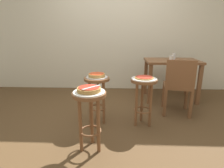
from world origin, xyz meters
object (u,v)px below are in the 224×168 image
Objects in this scene: pizza_leftside at (97,75)px; pizza_server_knife at (92,87)px; stool_middle at (143,92)px; serving_plate_middle at (144,79)px; stool_foreground at (90,109)px; serving_plate_leftside at (97,77)px; condiment_shaker at (174,57)px; wooden_chair at (178,85)px; cup_near_edge at (171,58)px; serving_plate_foreground at (89,92)px; pizza_foreground at (89,89)px; cup_far_edge at (174,56)px; stool_leftside at (97,90)px; dining_table at (171,67)px; pizza_middle at (144,77)px.

pizza_server_knife reaches higher than pizza_leftside.
serving_plate_middle reaches higher than stool_middle.
stool_foreground is 0.66m from pizza_leftside.
serving_plate_leftside reaches higher than stool_foreground.
condiment_shaker is (1.28, 1.62, 0.32)m from stool_foreground.
serving_plate_leftside is (-0.62, 0.06, 0.18)m from stool_middle.
serving_plate_middle is at bearing -147.92° from wooden_chair.
cup_near_edge is at bearing 35.78° from pizza_leftside.
pizza_leftside reaches higher than serving_plate_foreground.
stool_foreground is 2.70× the size of pizza_foreground.
wooden_chair is at bearing 37.97° from pizza_foreground.
cup_far_edge reaches higher than stool_foreground.
serving_plate_leftside is 1.31× the size of pizza_server_knife.
pizza_foreground is 0.73× the size of serving_plate_middle.
pizza_foreground is 0.04m from pizza_server_knife.
serving_plate_foreground and serving_plate_leftside have the same top height.
cup_far_edge is (1.32, 1.77, 0.15)m from serving_plate_foreground.
stool_leftside is 2.21× the size of serving_plate_leftside.
pizza_foreground is 1.07× the size of pizza_server_knife.
pizza_server_knife is (0.03, -0.64, 0.03)m from pizza_leftside.
stool_leftside is at bearing -165.97° from wooden_chair.
serving_plate_foreground is 2.21m from cup_far_edge.
cup_far_edge is (0.71, 1.20, 0.15)m from serving_plate_middle.
wooden_chair reaches higher than pizza_leftside.
condiment_shaker is at bearing 5.35° from pizza_server_knife.
pizza_server_knife reaches higher than serving_plate_leftside.
pizza_foreground is at bearing -128.88° from cup_near_edge.
stool_leftside is at bearing 89.84° from stool_foreground.
stool_foreground is at bearing -127.92° from dining_table.
cup_near_edge is at bearing 57.69° from stool_middle.
pizza_middle reaches higher than serving_plate_middle.
pizza_middle is 1.09m from cup_near_edge.
stool_leftside is 1.78m from cup_far_edge.
serving_plate_leftside is 1.48m from cup_near_edge.
cup_near_edge reaches higher than stool_foreground.
cup_far_edge reaches higher than serving_plate_middle.
condiment_shaker reaches higher than stool_leftside.
stool_leftside is (0.00, 0.62, -0.21)m from pizza_foreground.
pizza_foreground is 0.28× the size of wooden_chair.
serving_plate_foreground reaches higher than stool_leftside.
serving_plate_foreground is at bearing 0.00° from stool_foreground.
cup_far_edge is at bearing 73.79° from condiment_shaker.
serving_plate_foreground is at bearing -137.42° from pizza_middle.
serving_plate_foreground is at bearing -128.88° from cup_near_edge.
wooden_chair reaches higher than serving_plate_middle.
cup_near_edge is at bearing 35.78° from stool_leftside.
stool_middle is 1.22m from dining_table.
pizza_leftside is 1.75m from cup_far_edge.
serving_plate_middle is 0.38× the size of wooden_chair.
wooden_chair is at bearing 32.08° from stool_middle.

